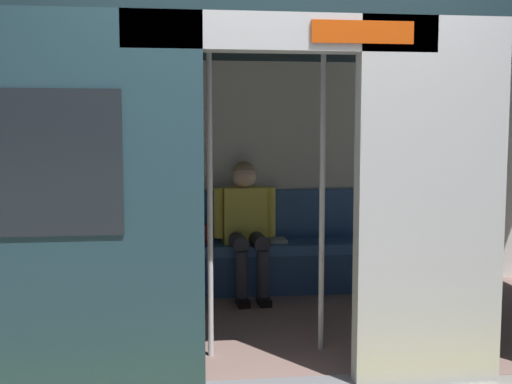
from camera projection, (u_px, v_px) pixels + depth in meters
The scene contains 7 objects.
train_car at pixel (249, 132), 4.56m from camera, with size 6.40×2.59×2.20m.
bench_seat at pixel (243, 255), 5.62m from camera, with size 3.26×0.44×0.45m.
person_seated at pixel (246, 220), 5.54m from camera, with size 0.55×0.69×1.18m.
handbag at pixel (193, 234), 5.59m from camera, with size 0.26×0.15×0.17m.
book at pixel (278, 240), 5.70m from camera, with size 0.15×0.22×0.03m, color silver.
grab_pole_door at pixel (210, 198), 3.98m from camera, with size 0.04×0.04×2.06m, color silver.
grab_pole_far at pixel (322, 196), 4.11m from camera, with size 0.04×0.04×2.06m, color silver.
Camera 1 is at (0.56, 3.43, 1.46)m, focal length 44.42 mm.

